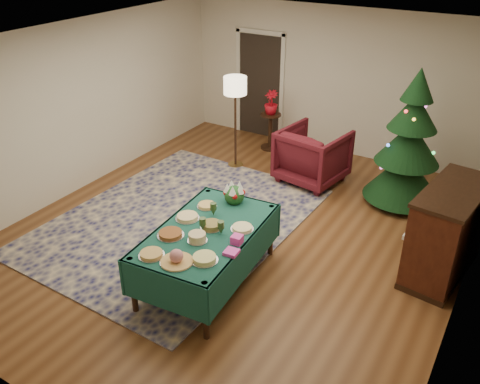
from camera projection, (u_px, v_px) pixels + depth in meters
The scene contains 25 objects.
room_shell at pixel (239, 146), 6.74m from camera, with size 7.00×7.00×7.00m.
doorway at pixel (260, 83), 10.21m from camera, with size 1.08×0.04×2.16m.
rug at pixel (178, 220), 7.64m from camera, with size 3.20×4.20×0.02m, color #14164B.
buffet_table at pixel (207, 240), 6.10m from camera, with size 1.28×2.02×0.75m.
platter_0 at pixel (151, 254), 5.56m from camera, with size 0.29×0.29×0.05m.
platter_1 at pixel (177, 258), 5.43m from camera, with size 0.37×0.37×0.16m.
platter_2 at pixel (204, 259), 5.48m from camera, with size 0.30×0.30×0.06m.
platter_3 at pixel (171, 234), 5.91m from camera, with size 0.32×0.32×0.05m.
platter_4 at pixel (197, 237), 5.80m from camera, with size 0.23×0.23×0.10m.
platter_5 at pixel (187, 217), 6.25m from camera, with size 0.30×0.30×0.05m.
platter_6 at pixel (211, 226), 6.06m from camera, with size 0.27×0.27×0.07m.
platter_7 at pixel (242, 228), 6.04m from camera, with size 0.28×0.28×0.04m.
platter_8 at pixel (207, 206), 6.51m from camera, with size 0.26×0.26×0.04m.
goblet_0 at pixel (213, 209), 6.29m from camera, with size 0.08×0.08×0.18m.
goblet_1 at pixel (221, 227), 5.91m from camera, with size 0.08×0.08×0.18m.
goblet_2 at pixel (203, 224), 5.97m from camera, with size 0.08×0.08×0.18m.
napkin_stack at pixel (231, 252), 5.60m from camera, with size 0.15×0.15×0.04m, color #F243C2.
gift_box at pixel (237, 240), 5.76m from camera, with size 0.12×0.12×0.10m, color #EF42B6.
centerpiece at pixel (234, 193), 6.57m from camera, with size 0.27×0.27×0.31m.
armchair at pixel (313, 153), 8.58m from camera, with size 1.01×0.94×1.04m, color #51111A.
floor_lamp at pixel (235, 91), 8.70m from camera, with size 0.40×0.40×1.66m.
side_table at pixel (270, 132), 9.90m from camera, with size 0.40×0.40×0.71m.
potted_plant at pixel (271, 108), 9.67m from camera, with size 0.26×0.46×0.26m, color red.
christmas_tree at pixel (409, 146), 7.70m from camera, with size 1.23×1.23×2.17m.
piano at pixel (446, 233), 6.28m from camera, with size 0.82×1.46×1.20m.
Camera 1 is at (3.22, -5.32, 4.01)m, focal length 38.00 mm.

